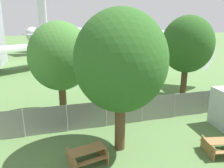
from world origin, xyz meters
name	(u,v)px	position (x,y,z in m)	size (l,w,h in m)	color
perimeter_fence	(142,109)	(0.00, 9.85, 0.89)	(56.07, 0.07, 1.78)	gray
airplane	(85,40)	(0.17, 33.75, 3.85)	(31.55, 38.47, 11.56)	silver
picnic_bench_near_cabin	(87,154)	(-4.44, 6.30, 0.48)	(2.05, 1.75, 0.76)	olive
picnic_bench_open_grass	(221,145)	(2.43, 5.11, 0.47)	(1.88, 1.71, 0.76)	olive
tree_near_hangar	(187,45)	(5.84, 13.69, 4.79)	(4.51, 4.51, 7.30)	#4C3823
tree_left_of_cabin	(60,57)	(-5.13, 12.59, 4.37)	(4.38, 4.38, 6.80)	brown
tree_behind_benches	(121,62)	(-2.50, 7.09, 4.82)	(4.66, 4.66, 7.41)	brown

